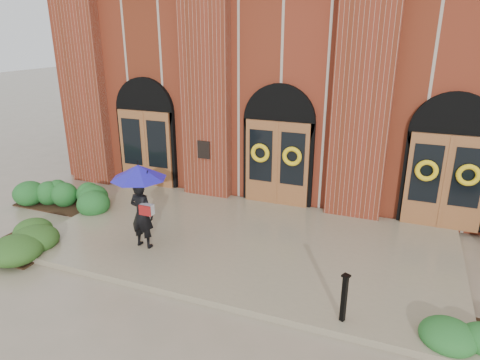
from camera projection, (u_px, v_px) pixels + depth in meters
The scene contains 7 objects.
ground at pixel (243, 247), 10.60m from camera, with size 90.00×90.00×0.00m, color gray.
landing at pixel (245, 242), 10.71m from camera, with size 10.00×5.30×0.15m, color gray.
church_building at pixel (322, 72), 17.14m from camera, with size 16.20×12.53×7.00m.
man_with_umbrella at pixel (140, 190), 9.89m from camera, with size 1.36×1.36×2.06m.
metal_post at pixel (344, 297), 7.55m from camera, with size 0.17×0.17×0.94m.
hedge_wall_left at pixel (64, 195), 13.02m from camera, with size 2.70×1.08×0.69m, color #1C5420.
hedge_front_left at pixel (21, 237), 10.52m from camera, with size 1.61×1.38×0.57m, color #274C1A.
Camera 1 is at (3.38, -8.81, 5.11)m, focal length 32.00 mm.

